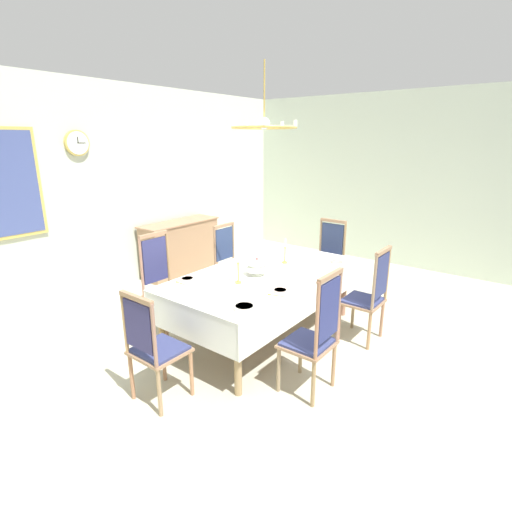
{
  "coord_description": "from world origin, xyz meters",
  "views": [
    {
      "loc": [
        -3.41,
        -2.49,
        2.24
      ],
      "look_at": [
        -0.08,
        0.09,
        0.98
      ],
      "focal_mm": 27.54,
      "sensor_mm": 36.0,
      "label": 1
    }
  ],
  "objects_px": {
    "chair_head_east": "(328,258)",
    "soup_tureen": "(257,267)",
    "sideboard": "(181,247)",
    "mounted_clock": "(77,143)",
    "candlestick_east": "(285,254)",
    "chair_south_b": "(369,294)",
    "spoon_primary": "(272,295)",
    "bowl_near_right": "(187,279)",
    "bowl_near_left": "(280,291)",
    "chair_head_west": "(153,346)",
    "chandelier": "(264,126)",
    "chair_south_a": "(315,334)",
    "chair_north_a": "(163,283)",
    "dining_table": "(263,278)",
    "bowl_far_right": "(336,263)",
    "spoon_secondary": "(179,282)",
    "bowl_far_left": "(244,307)",
    "chair_north_b": "(231,262)",
    "candlestick_west": "(238,271)"
  },
  "relations": [
    {
      "from": "chair_head_east",
      "to": "soup_tureen",
      "type": "relative_size",
      "value": 4.58
    },
    {
      "from": "sideboard",
      "to": "mounted_clock",
      "type": "bearing_deg",
      "value": -9.3
    },
    {
      "from": "chair_head_east",
      "to": "candlestick_east",
      "type": "relative_size",
      "value": 3.6
    },
    {
      "from": "chair_south_b",
      "to": "chair_head_east",
      "type": "xyz_separation_m",
      "value": [
        0.97,
        1.03,
        0.0
      ]
    },
    {
      "from": "candlestick_east",
      "to": "spoon_primary",
      "type": "height_order",
      "value": "candlestick_east"
    },
    {
      "from": "chair_head_east",
      "to": "bowl_near_right",
      "type": "xyz_separation_m",
      "value": [
        -2.31,
        0.48,
        0.23
      ]
    },
    {
      "from": "mounted_clock",
      "to": "bowl_near_left",
      "type": "bearing_deg",
      "value": -87.34
    },
    {
      "from": "candlestick_east",
      "to": "sideboard",
      "type": "height_order",
      "value": "candlestick_east"
    },
    {
      "from": "chair_head_west",
      "to": "chandelier",
      "type": "relative_size",
      "value": 1.52
    },
    {
      "from": "chair_south_a",
      "to": "chair_north_a",
      "type": "xyz_separation_m",
      "value": [
        0.0,
        2.06,
        0.0
      ]
    },
    {
      "from": "dining_table",
      "to": "mounted_clock",
      "type": "relative_size",
      "value": 6.91
    },
    {
      "from": "bowl_far_right",
      "to": "spoon_secondary",
      "type": "relative_size",
      "value": 0.93
    },
    {
      "from": "bowl_far_left",
      "to": "bowl_far_right",
      "type": "xyz_separation_m",
      "value": [
        1.71,
        -0.04,
        -0.0
      ]
    },
    {
      "from": "soup_tureen",
      "to": "mounted_clock",
      "type": "distance_m",
      "value": 3.06
    },
    {
      "from": "chair_south_b",
      "to": "soup_tureen",
      "type": "height_order",
      "value": "chair_south_b"
    },
    {
      "from": "chair_north_b",
      "to": "soup_tureen",
      "type": "distance_m",
      "value": 1.3
    },
    {
      "from": "chair_south_b",
      "to": "chair_head_east",
      "type": "relative_size",
      "value": 0.99
    },
    {
      "from": "chair_north_b",
      "to": "bowl_far_left",
      "type": "height_order",
      "value": "chair_north_b"
    },
    {
      "from": "bowl_far_left",
      "to": "spoon_primary",
      "type": "height_order",
      "value": "bowl_far_left"
    },
    {
      "from": "soup_tureen",
      "to": "candlestick_west",
      "type": "bearing_deg",
      "value": -180.0
    },
    {
      "from": "bowl_near_left",
      "to": "bowl_far_left",
      "type": "bearing_deg",
      "value": 177.31
    },
    {
      "from": "candlestick_west",
      "to": "spoon_secondary",
      "type": "distance_m",
      "value": 0.65
    },
    {
      "from": "bowl_near_left",
      "to": "chandelier",
      "type": "xyz_separation_m",
      "value": [
        0.39,
        0.5,
        1.57
      ]
    },
    {
      "from": "candlestick_west",
      "to": "sideboard",
      "type": "distance_m",
      "value": 2.89
    },
    {
      "from": "candlestick_east",
      "to": "bowl_far_left",
      "type": "xyz_separation_m",
      "value": [
        -1.37,
        -0.48,
        -0.1
      ]
    },
    {
      "from": "chair_south_a",
      "to": "chair_head_west",
      "type": "distance_m",
      "value": 1.41
    },
    {
      "from": "chair_south_b",
      "to": "chandelier",
      "type": "relative_size",
      "value": 1.62
    },
    {
      "from": "mounted_clock",
      "to": "spoon_secondary",
      "type": "bearing_deg",
      "value": -97.3
    },
    {
      "from": "bowl_far_left",
      "to": "mounted_clock",
      "type": "bearing_deg",
      "value": 83.19
    },
    {
      "from": "soup_tureen",
      "to": "bowl_near_right",
      "type": "relative_size",
      "value": 1.69
    },
    {
      "from": "bowl_far_left",
      "to": "spoon_primary",
      "type": "relative_size",
      "value": 1.14
    },
    {
      "from": "dining_table",
      "to": "chair_head_west",
      "type": "xyz_separation_m",
      "value": [
        -1.58,
        -0.0,
        -0.16
      ]
    },
    {
      "from": "chair_north_a",
      "to": "sideboard",
      "type": "relative_size",
      "value": 0.83
    },
    {
      "from": "soup_tureen",
      "to": "chair_south_a",
      "type": "bearing_deg",
      "value": -115.74
    },
    {
      "from": "spoon_primary",
      "to": "sideboard",
      "type": "xyz_separation_m",
      "value": [
        1.46,
        2.96,
        -0.33
      ]
    },
    {
      "from": "candlestick_west",
      "to": "bowl_far_left",
      "type": "bearing_deg",
      "value": -135.38
    },
    {
      "from": "dining_table",
      "to": "candlestick_east",
      "type": "xyz_separation_m",
      "value": [
        0.44,
        0.0,
        0.2
      ]
    },
    {
      "from": "chair_south_a",
      "to": "candlestick_east",
      "type": "relative_size",
      "value": 3.78
    },
    {
      "from": "sideboard",
      "to": "chandelier",
      "type": "relative_size",
      "value": 2.09
    },
    {
      "from": "soup_tureen",
      "to": "spoon_primary",
      "type": "bearing_deg",
      "value": -128.76
    },
    {
      "from": "chair_north_a",
      "to": "bowl_near_right",
      "type": "xyz_separation_m",
      "value": [
        -0.11,
        -0.55,
        0.21
      ]
    },
    {
      "from": "bowl_near_left",
      "to": "chair_north_a",
      "type": "bearing_deg",
      "value": 98.45
    },
    {
      "from": "spoon_primary",
      "to": "spoon_secondary",
      "type": "distance_m",
      "value": 1.03
    },
    {
      "from": "chair_north_a",
      "to": "candlestick_west",
      "type": "height_order",
      "value": "chair_north_a"
    },
    {
      "from": "chair_south_b",
      "to": "soup_tureen",
      "type": "bearing_deg",
      "value": 125.36
    },
    {
      "from": "sideboard",
      "to": "mounted_clock",
      "type": "xyz_separation_m",
      "value": [
        -1.5,
        0.24,
        1.74
      ]
    },
    {
      "from": "chair_head_west",
      "to": "bowl_near_right",
      "type": "bearing_deg",
      "value": 119.33
    },
    {
      "from": "dining_table",
      "to": "chandelier",
      "type": "height_order",
      "value": "chandelier"
    },
    {
      "from": "chair_south_a",
      "to": "mounted_clock",
      "type": "bearing_deg",
      "value": 88.83
    },
    {
      "from": "candlestick_west",
      "to": "bowl_near_right",
      "type": "bearing_deg",
      "value": 120.41
    }
  ]
}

